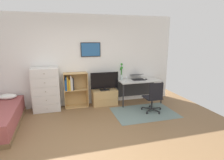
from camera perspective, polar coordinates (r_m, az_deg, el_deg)
ground_plane at (r=3.75m, az=-6.46°, el=-19.95°), size 7.20×7.20×0.00m
wall_back_with_posters at (r=5.61m, az=-10.92°, el=5.75°), size 6.12×0.09×2.70m
area_rug at (r=5.28m, az=9.90°, el=-9.84°), size 1.70×1.20×0.01m
dresser at (r=5.47m, az=-19.74°, el=-2.78°), size 0.73×0.46×1.24m
bookshelf at (r=5.54m, az=-11.78°, el=-2.41°), size 0.69×0.30×1.04m
tv_stand at (r=5.72m, az=-2.30°, el=-5.36°), size 0.76×0.41×0.47m
television at (r=5.56m, az=-2.30°, el=-0.41°), size 0.85×0.16×0.55m
desk at (r=5.94m, az=8.17°, el=-1.05°), size 1.33×0.62×0.74m
office_chair at (r=5.21m, az=12.85°, el=-4.97°), size 0.56×0.58×0.86m
laptop at (r=5.91m, az=7.88°, el=0.86°), size 0.42×0.45×0.17m
computer_mouse at (r=5.91m, az=10.54°, el=0.26°), size 0.06×0.10×0.03m
bamboo_vase at (r=5.78m, az=2.91°, el=2.57°), size 0.09×0.10×0.52m
wine_glass at (r=5.58m, az=4.47°, el=0.95°), size 0.07×0.07×0.18m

